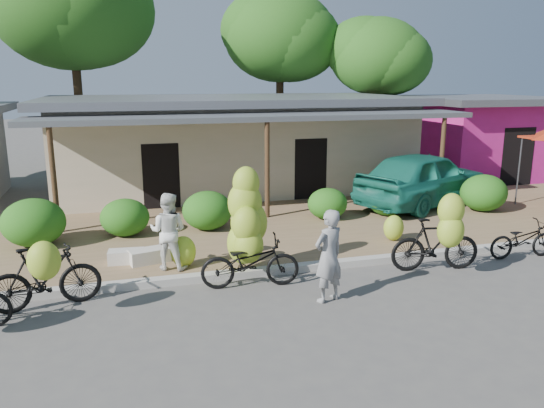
{
  "coord_description": "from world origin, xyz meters",
  "views": [
    {
      "loc": [
        -3.91,
        -8.07,
        4.01
      ],
      "look_at": [
        -0.68,
        3.24,
        1.2
      ],
      "focal_mm": 35.0,
      "sensor_mm": 36.0,
      "label": 1
    }
  ],
  "objects_px": {
    "bystander": "(168,231)",
    "bike_far_right": "(523,239)",
    "tree_far_center": "(66,2)",
    "bike_right": "(439,239)",
    "tree_center_right": "(275,34)",
    "bike_left": "(45,276)",
    "vendor": "(329,256)",
    "sack_far": "(126,256)",
    "sack_near": "(149,256)",
    "bike_center": "(248,239)",
    "teal_van": "(424,178)",
    "tree_near_right": "(373,54)"
  },
  "relations": [
    {
      "from": "bike_left",
      "to": "vendor",
      "type": "bearing_deg",
      "value": -111.62
    },
    {
      "from": "tree_near_right",
      "to": "bike_center",
      "type": "xyz_separation_m",
      "value": [
        -8.92,
        -12.9,
        -4.15
      ]
    },
    {
      "from": "bystander",
      "to": "bike_far_right",
      "type": "bearing_deg",
      "value": -164.59
    },
    {
      "from": "bike_center",
      "to": "bike_right",
      "type": "distance_m",
      "value": 3.99
    },
    {
      "from": "tree_center_right",
      "to": "bike_far_right",
      "type": "relative_size",
      "value": 4.75
    },
    {
      "from": "bike_center",
      "to": "teal_van",
      "type": "xyz_separation_m",
      "value": [
        6.68,
        4.48,
        0.08
      ]
    },
    {
      "from": "sack_far",
      "to": "teal_van",
      "type": "bearing_deg",
      "value": 18.28
    },
    {
      "from": "bike_center",
      "to": "tree_near_right",
      "type": "bearing_deg",
      "value": -28.11
    },
    {
      "from": "sack_near",
      "to": "vendor",
      "type": "xyz_separation_m",
      "value": [
        3.05,
        -2.7,
        0.6
      ]
    },
    {
      "from": "bike_center",
      "to": "teal_van",
      "type": "bearing_deg",
      "value": -49.59
    },
    {
      "from": "tree_near_right",
      "to": "vendor",
      "type": "height_order",
      "value": "tree_near_right"
    },
    {
      "from": "bike_far_right",
      "to": "vendor",
      "type": "bearing_deg",
      "value": 104.49
    },
    {
      "from": "tree_far_center",
      "to": "bike_right",
      "type": "height_order",
      "value": "tree_far_center"
    },
    {
      "from": "bike_left",
      "to": "bike_right",
      "type": "relative_size",
      "value": 1.0
    },
    {
      "from": "vendor",
      "to": "tree_center_right",
      "type": "bearing_deg",
      "value": -124.72
    },
    {
      "from": "bike_far_right",
      "to": "teal_van",
      "type": "xyz_separation_m",
      "value": [
        0.34,
        4.77,
        0.54
      ]
    },
    {
      "from": "tree_far_center",
      "to": "bike_left",
      "type": "xyz_separation_m",
      "value": [
        0.35,
        -14.71,
        -6.35
      ]
    },
    {
      "from": "tree_center_right",
      "to": "bike_far_right",
      "type": "xyz_separation_m",
      "value": [
        1.43,
        -15.18,
        -5.54
      ]
    },
    {
      "from": "tree_far_center",
      "to": "teal_van",
      "type": "relative_size",
      "value": 1.89
    },
    {
      "from": "tree_far_center",
      "to": "bystander",
      "type": "xyz_separation_m",
      "value": [
        2.6,
        -13.51,
        -6.06
      ]
    },
    {
      "from": "sack_near",
      "to": "bike_right",
      "type": "bearing_deg",
      "value": -18.72
    },
    {
      "from": "vendor",
      "to": "teal_van",
      "type": "relative_size",
      "value": 0.35
    },
    {
      "from": "tree_far_center",
      "to": "tree_near_right",
      "type": "xyz_separation_m",
      "value": [
        13.0,
        -1.5,
        -1.94
      ]
    },
    {
      "from": "tree_center_right",
      "to": "bystander",
      "type": "height_order",
      "value": "tree_center_right"
    },
    {
      "from": "tree_near_right",
      "to": "tree_far_center",
      "type": "bearing_deg",
      "value": 173.42
    },
    {
      "from": "tree_center_right",
      "to": "bystander",
      "type": "relative_size",
      "value": 4.91
    },
    {
      "from": "bike_left",
      "to": "bike_far_right",
      "type": "distance_m",
      "value": 10.08
    },
    {
      "from": "tree_center_right",
      "to": "vendor",
      "type": "height_order",
      "value": "tree_center_right"
    },
    {
      "from": "bike_right",
      "to": "sack_near",
      "type": "relative_size",
      "value": 2.33
    },
    {
      "from": "bike_center",
      "to": "sack_near",
      "type": "distance_m",
      "value": 2.41
    },
    {
      "from": "vendor",
      "to": "bike_left",
      "type": "bearing_deg",
      "value": -33.35
    },
    {
      "from": "tree_near_right",
      "to": "bike_center",
      "type": "relative_size",
      "value": 2.91
    },
    {
      "from": "vendor",
      "to": "bystander",
      "type": "xyz_separation_m",
      "value": [
        -2.67,
        2.2,
        0.06
      ]
    },
    {
      "from": "bike_center",
      "to": "bike_far_right",
      "type": "distance_m",
      "value": 6.36
    },
    {
      "from": "bike_right",
      "to": "sack_far",
      "type": "height_order",
      "value": "bike_right"
    },
    {
      "from": "tree_far_center",
      "to": "sack_near",
      "type": "relative_size",
      "value": 11.15
    },
    {
      "from": "bike_center",
      "to": "teal_van",
      "type": "height_order",
      "value": "bike_center"
    },
    {
      "from": "tree_center_right",
      "to": "teal_van",
      "type": "bearing_deg",
      "value": -80.39
    },
    {
      "from": "bike_left",
      "to": "bike_far_right",
      "type": "xyz_separation_m",
      "value": [
        10.08,
        0.03,
        -0.21
      ]
    },
    {
      "from": "bike_left",
      "to": "sack_near",
      "type": "bearing_deg",
      "value": -57.87
    },
    {
      "from": "tree_near_right",
      "to": "vendor",
      "type": "relative_size",
      "value": 3.87
    },
    {
      "from": "sack_far",
      "to": "vendor",
      "type": "distance_m",
      "value": 4.56
    },
    {
      "from": "bike_center",
      "to": "bike_right",
      "type": "height_order",
      "value": "bike_center"
    },
    {
      "from": "bike_left",
      "to": "vendor",
      "type": "height_order",
      "value": "vendor"
    },
    {
      "from": "tree_center_right",
      "to": "sack_near",
      "type": "relative_size",
      "value": 9.35
    },
    {
      "from": "sack_near",
      "to": "bike_far_right",
      "type": "bearing_deg",
      "value": -11.48
    },
    {
      "from": "sack_near",
      "to": "bystander",
      "type": "relative_size",
      "value": 0.53
    },
    {
      "from": "bike_right",
      "to": "sack_near",
      "type": "bearing_deg",
      "value": 80.61
    },
    {
      "from": "bike_right",
      "to": "tree_far_center",
      "type": "bearing_deg",
      "value": 37.51
    },
    {
      "from": "teal_van",
      "to": "bike_left",
      "type": "bearing_deg",
      "value": 90.03
    }
  ]
}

